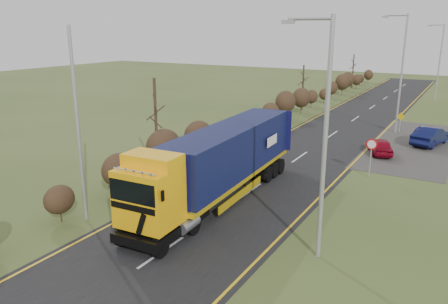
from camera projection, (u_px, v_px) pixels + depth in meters
ground at (212, 218)px, 21.31m from camera, size 160.00×160.00×0.00m
road at (289, 164)px, 29.64m from camera, size 8.00×120.00×0.02m
layby at (412, 144)px, 34.84m from camera, size 6.00×18.00×0.02m
lane_markings at (287, 165)px, 29.38m from camera, size 7.52×116.00×0.01m
hedgerow at (198, 137)px, 30.34m from camera, size 2.24×102.04×6.05m
lorry at (220, 160)px, 22.86m from camera, size 2.96×14.31×3.96m
car_red_hatchback at (380, 146)px, 31.99m from camera, size 2.54×3.73×1.18m
car_blue_sedan at (431, 136)px, 34.47m from camera, size 2.63×4.67×1.46m
streetlight_near at (323, 131)px, 16.35m from camera, size 2.00×0.19×9.40m
streetlight_mid at (400, 68)px, 37.29m from camera, size 2.15×0.20×10.14m
streetlight_far at (439, 58)px, 55.52m from camera, size 2.02×0.19×9.52m
left_pole at (78, 128)px, 19.92m from camera, size 0.16×0.16×9.07m
speed_sign at (371, 150)px, 26.65m from camera, size 0.68×0.10×2.46m
warning_board at (400, 121)px, 38.38m from camera, size 0.70×0.11×1.82m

